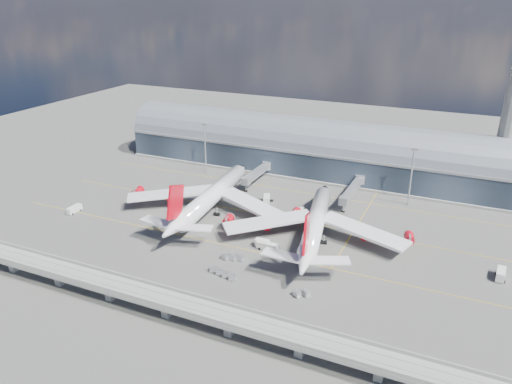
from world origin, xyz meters
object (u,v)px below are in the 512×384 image
at_px(floodlight_mast_left, 205,147).
at_px(service_truck_3, 501,274).
at_px(service_truck_1, 262,243).
at_px(service_truck_4, 300,212).
at_px(service_truck_2, 267,246).
at_px(cargo_train_0, 233,258).
at_px(service_truck_0, 74,209).
at_px(airliner_right, 315,225).
at_px(service_truck_5, 267,199).
at_px(airliner_left, 210,197).
at_px(cargo_train_2, 302,294).
at_px(floodlight_mast_right, 411,175).
at_px(cargo_train_1, 223,273).

xyz_separation_m(floodlight_mast_left, service_truck_3, (136.39, -48.81, -11.98)).
bearing_deg(service_truck_1, service_truck_4, -2.71).
bearing_deg(service_truck_2, cargo_train_0, 148.63).
height_order(service_truck_0, service_truck_2, service_truck_0).
bearing_deg(airliner_right, service_truck_2, -143.21).
bearing_deg(floodlight_mast_left, service_truck_5, -28.12).
bearing_deg(airliner_left, airliner_right, -11.60).
xyz_separation_m(airliner_right, service_truck_1, (-15.36, -13.44, -4.60)).
distance_m(service_truck_3, cargo_train_2, 65.49).
bearing_deg(service_truck_0, service_truck_2, 3.13).
bearing_deg(airliner_left, service_truck_3, -8.62).
bearing_deg(cargo_train_0, airliner_left, 55.85).
height_order(floodlight_mast_left, floodlight_mast_right, same).
bearing_deg(service_truck_0, cargo_train_0, -5.04).
bearing_deg(floodlight_mast_right, service_truck_0, -152.31).
relative_size(airliner_right, cargo_train_1, 6.78).
height_order(floodlight_mast_right, service_truck_0, floodlight_mast_right).
xyz_separation_m(cargo_train_0, cargo_train_2, (28.83, -10.95, 0.01)).
relative_size(service_truck_0, cargo_train_0, 0.85).
distance_m(floodlight_mast_left, airliner_left, 50.24).
bearing_deg(service_truck_5, service_truck_4, -37.95).
height_order(service_truck_5, cargo_train_0, service_truck_5).
distance_m(airliner_left, airliner_right, 47.42).
relative_size(airliner_left, service_truck_2, 10.00).
relative_size(floodlight_mast_left, service_truck_4, 5.53).
relative_size(floodlight_mast_left, service_truck_0, 3.64).
bearing_deg(floodlight_mast_right, service_truck_5, -157.58).
bearing_deg(service_truck_0, service_truck_4, 24.00).
xyz_separation_m(floodlight_mast_left, cargo_train_0, (52.72, -73.64, -12.69)).
xyz_separation_m(airliner_left, cargo_train_2, (55.20, -42.35, -5.96)).
distance_m(airliner_right, cargo_train_0, 33.75).
bearing_deg(service_truck_3, service_truck_5, 168.35).
bearing_deg(service_truck_1, airliner_left, 61.51).
bearing_deg(floodlight_mast_left, service_truck_2, -45.77).
relative_size(service_truck_4, cargo_train_1, 0.43).
height_order(floodlight_mast_left, cargo_train_0, floodlight_mast_left).
xyz_separation_m(airliner_right, cargo_train_2, (8.08, -37.07, -5.16)).
xyz_separation_m(airliner_left, service_truck_3, (110.05, -6.56, -5.26)).
height_order(airliner_right, service_truck_0, airliner_right).
relative_size(floodlight_mast_left, cargo_train_1, 2.36).
xyz_separation_m(floodlight_mast_left, airliner_left, (26.34, -42.25, -6.72)).
relative_size(service_truck_0, service_truck_2, 0.89).
bearing_deg(floodlight_mast_left, cargo_train_0, -54.40).
height_order(floodlight_mast_right, service_truck_4, floodlight_mast_right).
bearing_deg(cargo_train_2, cargo_train_1, 120.52).
bearing_deg(service_truck_5, service_truck_2, -87.02).
relative_size(airliner_right, service_truck_4, 15.92).
xyz_separation_m(service_truck_0, service_truck_3, (161.80, 17.00, 0.15)).
xyz_separation_m(airliner_right, service_truck_4, (-12.69, 18.85, -4.82)).
bearing_deg(airliner_right, service_truck_1, -150.47).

